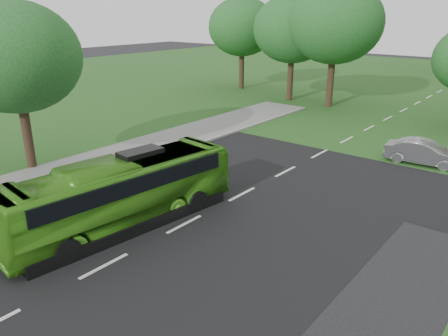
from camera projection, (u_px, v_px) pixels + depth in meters
name	position (u px, v px, depth m)	size (l,w,h in m)	color
ground	(148.00, 244.00, 16.55)	(160.00, 160.00, 0.00)	black
street_surfaces	(368.00, 125.00, 33.43)	(120.00, 120.00, 0.15)	black
tree_park_a	(293.00, 29.00, 40.60)	(7.39, 7.39, 9.82)	black
tree_park_b	(335.00, 23.00, 37.54)	(8.23, 8.23, 10.79)	black
tree_park_f	(242.00, 27.00, 46.93)	(7.27, 7.27, 9.70)	black
tree_side_near	(15.00, 57.00, 22.29)	(6.72, 6.72, 8.93)	black
bus	(122.00, 193.00, 17.58)	(2.35, 10.04, 2.80)	#459A1D
sedan	(424.00, 153.00, 24.84)	(1.46, 4.19, 1.38)	#99999D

